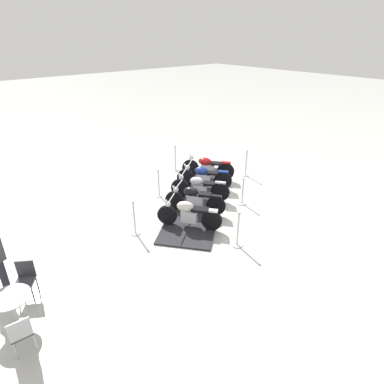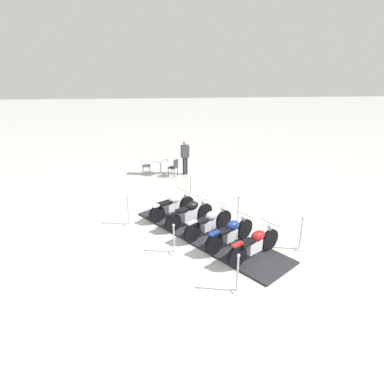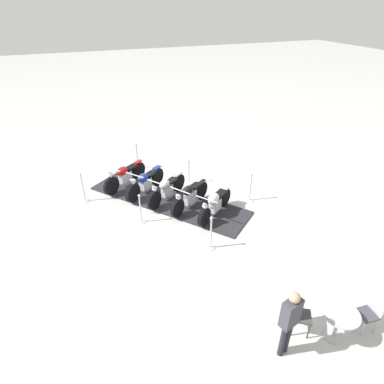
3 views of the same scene
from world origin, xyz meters
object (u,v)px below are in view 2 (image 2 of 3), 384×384
object	(u,v)px
cafe_chair_near_table	(145,165)
stanchion_right_mid	(238,213)
motorcycle_cream	(173,205)
stanchion_left_mid	(174,244)
motorcycle_maroon	(255,244)
motorcycle_black	(190,213)
bystander_person	(185,155)
stanchion_left_rear	(129,216)
stanchion_right_front	(300,238)
motorcycle_chrome	(209,222)
motorcycle_navy	(231,233)
cafe_chair_across_table	(174,167)
stanchion_right_rear	(191,193)
stanchion_left_front	(237,278)
cafe_table	(160,164)

from	to	relation	value
cafe_chair_near_table	stanchion_right_mid	bearing A→B (deg)	-52.55
motorcycle_cream	stanchion_left_mid	bearing A→B (deg)	-126.66
motorcycle_maroon	motorcycle_black	distance (m)	2.91
stanchion_left_mid	bystander_person	xyz separation A→B (m)	(0.76, 7.55, 0.76)
stanchion_left_rear	cafe_chair_near_table	world-z (taller)	stanchion_left_rear
stanchion_right_front	motorcycle_chrome	bearing A→B (deg)	158.72
motorcycle_navy	cafe_chair_across_table	bearing A→B (deg)	65.18
motorcycle_chrome	cafe_chair_near_table	xyz separation A→B (m)	(-2.57, 6.72, 0.00)
motorcycle_cream	motorcycle_chrome	bearing A→B (deg)	-87.36
motorcycle_black	stanchion_right_rear	xyz separation A→B (m)	(0.17, 2.20, -0.12)
stanchion_right_mid	cafe_chair_across_table	bearing A→B (deg)	113.00
stanchion_left_mid	cafe_chair_near_table	bearing A→B (deg)	99.80
stanchion_left_mid	stanchion_right_front	bearing A→B (deg)	-1.46
motorcycle_chrome	stanchion_left_front	bearing A→B (deg)	-119.41
motorcycle_chrome	cafe_chair_across_table	size ratio (longest dim) A/B	1.95
motorcycle_maroon	stanchion_right_rear	size ratio (longest dim) A/B	1.65
motorcycle_navy	stanchion_right_rear	xyz separation A→B (m)	(-1.02, 3.73, -0.10)
stanchion_left_mid	stanchion_left_front	xyz separation A→B (m)	(1.61, -2.02, 0.10)
motorcycle_maroon	bystander_person	xyz separation A→B (m)	(-1.68, 8.09, 0.53)
motorcycle_maroon	stanchion_right_rear	bearing A→B (deg)	74.91
motorcycle_maroon	cafe_table	distance (m)	8.70
motorcycle_black	bystander_person	bearing A→B (deg)	54.82
motorcycle_maroon	stanchion_right_rear	xyz separation A→B (m)	(-1.63, 4.48, -0.12)
motorcycle_cream	stanchion_right_rear	xyz separation A→B (m)	(0.78, 1.45, -0.10)
stanchion_right_mid	stanchion_right_front	xyz separation A→B (m)	(1.61, -2.02, 0.02)
cafe_table	cafe_chair_near_table	world-z (taller)	cafe_chair_near_table
motorcycle_maroon	motorcycle_cream	distance (m)	3.88
cafe_chair_near_table	stanchion_right_rear	bearing A→B (deg)	-55.86
stanchion_left_mid	cafe_chair_near_table	distance (m)	7.82
motorcycle_maroon	motorcycle_cream	size ratio (longest dim) A/B	1.07
motorcycle_black	stanchion_right_front	distance (m)	3.86
cafe_table	cafe_chair_across_table	size ratio (longest dim) A/B	0.86
stanchion_right_rear	motorcycle_black	bearing A→B (deg)	-94.46
stanchion_right_rear	stanchion_right_front	xyz separation A→B (m)	(3.22, -4.05, -0.02)
motorcycle_black	stanchion_right_rear	distance (m)	2.21
stanchion_right_rear	stanchion_left_front	xyz separation A→B (m)	(0.80, -5.97, -0.01)
motorcycle_navy	cafe_table	xyz separation A→B (m)	(-2.34, 7.42, 0.06)
motorcycle_maroon	stanchion_right_rear	distance (m)	4.77
stanchion_left_mid	stanchion_left_front	size ratio (longest dim) A/B	0.88
cafe_chair_across_table	cafe_table	bearing A→B (deg)	-0.00
stanchion_right_front	cafe_chair_near_table	distance (m)	9.47
motorcycle_black	stanchion_left_front	xyz separation A→B (m)	(0.97, -3.76, -0.13)
motorcycle_black	cafe_chair_across_table	world-z (taller)	motorcycle_black
stanchion_right_rear	stanchion_right_mid	size ratio (longest dim) A/B	1.06
motorcycle_maroon	stanchion_left_front	bearing A→B (deg)	-154.42
motorcycle_chrome	stanchion_left_mid	xyz separation A→B (m)	(-1.24, -0.98, -0.22)
motorcycle_navy	stanchion_right_front	size ratio (longest dim) A/B	1.54
motorcycle_maroon	stanchion_left_rear	distance (m)	4.80
cafe_chair_across_table	stanchion_right_rear	bearing A→B (deg)	133.96
motorcycle_maroon	stanchion_left_rear	xyz separation A→B (m)	(-4.05, 2.56, -0.17)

